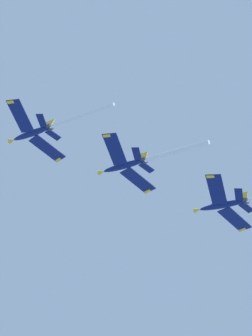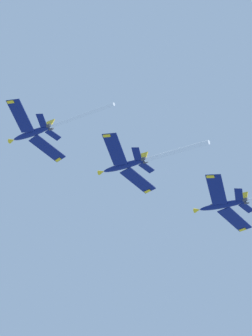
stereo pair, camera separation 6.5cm
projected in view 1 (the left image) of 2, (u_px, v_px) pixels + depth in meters
jet_lead at (41, 130)px, 123.09m from camera, size 22.81×24.49×10.23m
jet_second at (138, 162)px, 122.08m from camera, size 21.77×23.21×9.71m
jet_third at (237, 202)px, 121.96m from camera, size 23.87×25.47×10.66m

